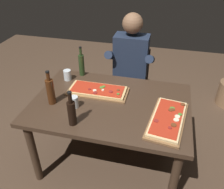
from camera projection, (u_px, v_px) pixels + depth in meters
ground_plane at (111, 158)px, 2.52m from camera, size 6.40×6.40×0.00m
dining_table at (111, 111)px, 2.16m from camera, size 1.40×0.96×0.74m
pizza_rectangular_front at (98, 91)px, 2.23m from camera, size 0.57×0.26×0.05m
pizza_rectangular_left at (168, 119)px, 1.88m from camera, size 0.34×0.59×0.05m
wine_bottle_dark at (50, 91)px, 2.03m from camera, size 0.07×0.07×0.32m
oil_bottle_amber at (82, 64)px, 2.46m from camera, size 0.06×0.06×0.32m
vinegar_bottle_green at (72, 112)px, 1.80m from camera, size 0.07×0.07×0.30m
tumbler_near_camera at (74, 103)px, 2.02m from camera, size 0.07×0.07×0.11m
tumbler_far_side at (67, 76)px, 2.42m from camera, size 0.08×0.08×0.11m
diner_chair at (131, 80)px, 2.93m from camera, size 0.44×0.44×0.87m
seated_diner at (130, 66)px, 2.69m from camera, size 0.53×0.41×1.33m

